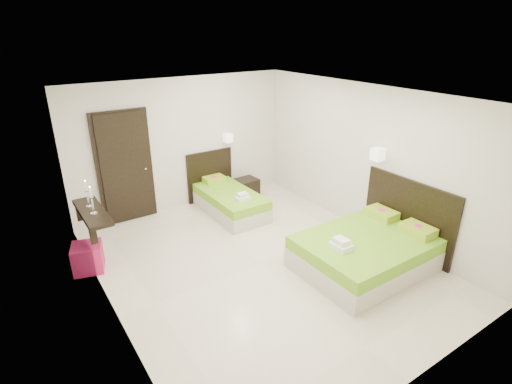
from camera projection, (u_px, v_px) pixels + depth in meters
floor at (261, 263)px, 6.31m from camera, size 5.50×5.50×0.00m
bed_single at (228, 199)px, 8.00m from camera, size 1.03×1.72×1.42m
bed_double at (369, 249)px, 6.15m from camera, size 1.98×1.68×1.63m
nightstand at (247, 188)px, 8.73m from camera, size 0.48×0.43×0.40m
ottoman at (88, 258)px, 6.08m from camera, size 0.53×0.53×0.43m
door at (125, 168)px, 7.35m from camera, size 1.02×0.15×2.14m
console_shelf at (92, 213)px, 6.15m from camera, size 0.35×1.20×0.78m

